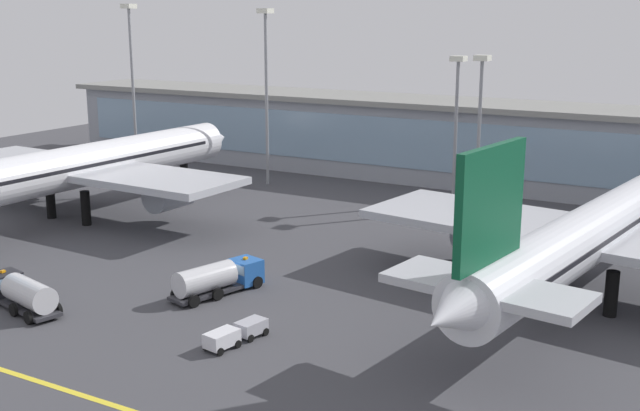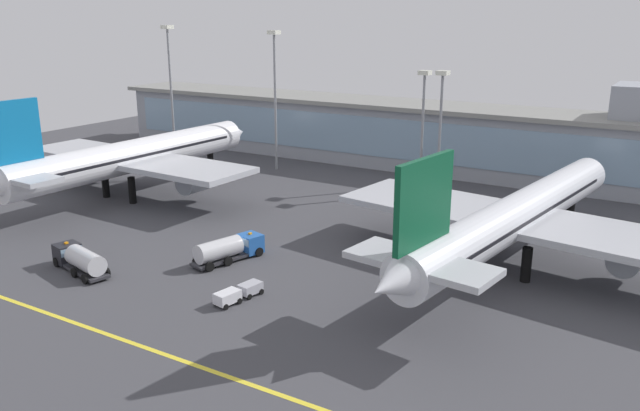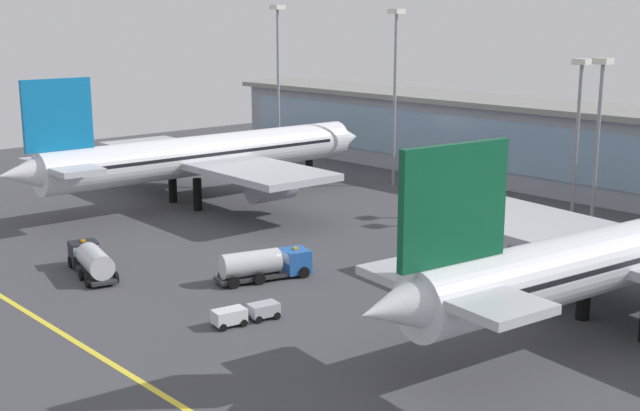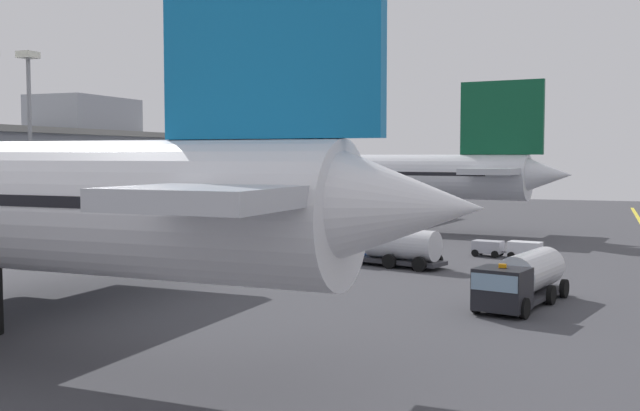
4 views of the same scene
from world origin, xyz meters
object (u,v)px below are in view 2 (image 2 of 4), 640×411
Objects in this scene: apron_light_mast_east at (170,74)px; airliner_near_right at (516,217)px; airliner_near_left at (132,157)px; service_truck_far at (238,293)px; fuel_tanker_truck at (230,248)px; baggage_tug_near at (79,258)px; apron_light_mast_centre at (275,81)px; apron_light_mast_far_east at (423,109)px; apron_light_mast_west at (441,111)px.

airliner_near_right is at bearing -17.78° from apron_light_mast_east.
airliner_near_left is 45.33m from service_truck_far.
fuel_tanker_truck is at bearing -127.89° from service_truck_far.
baggage_tug_near is at bearing -142.12° from airliner_near_left.
airliner_near_left is 2.08× the size of apron_light_mast_east.
apron_light_mast_centre is (-29.89, 49.91, 15.48)m from service_truck_far.
apron_light_mast_west is at bearing -27.23° from apron_light_mast_far_east.
airliner_near_left is at bearing -141.43° from apron_light_mast_far_east.
apron_light_mast_east reaches higher than baggage_tug_near.
apron_light_mast_west is 1.01× the size of apron_light_mast_far_east.
fuel_tanker_truck is 0.49× the size of apron_light_mast_far_east.
baggage_tug_near is (-41.30, -26.66, -4.41)m from airliner_near_right.
apron_light_mast_far_east is (5.62, 43.77, 11.44)m from fuel_tanker_truck.
airliner_near_right is 2.20× the size of apron_light_mast_east.
airliner_near_right reaches higher than fuel_tanker_truck.
airliner_near_right is 78.59m from apron_light_mast_east.
baggage_tug_near is at bearing -108.08° from apron_light_mast_far_east.
fuel_tanker_truck is (-28.90, -15.23, -4.41)m from airliner_near_right.
apron_light_mast_centre is at bearing -179.36° from apron_light_mast_west.
apron_light_mast_far_east is at bearing -168.02° from service_truck_far.
airliner_near_right is at bearing -46.50° from fuel_tanker_truck.
apron_light_mast_centre is (-51.09, 26.25, 10.35)m from airliner_near_right.
service_truck_far is at bearing -157.84° from baggage_tug_near.
apron_light_mast_east is at bearing -122.16° from service_truck_far.
baggage_tug_near is 62.06m from apron_light_mast_east.
airliner_near_right reaches higher than service_truck_far.
baggage_tug_near is 20.34m from service_truck_far.
apron_light_mast_far_east is (50.85, 4.78, -3.73)m from apron_light_mast_east.
apron_light_mast_centre reaches higher than apron_light_mast_far_east.
apron_light_mast_west is at bearing 3.06° from fuel_tanker_truck.
airliner_near_right is at bearing -53.76° from apron_light_mast_west.
airliner_near_right is 33.76m from apron_light_mast_west.
apron_light_mast_west is 0.75× the size of apron_light_mast_east.
service_truck_far is 51.78m from apron_light_mast_west.
airliner_near_left is 59.85m from airliner_near_right.
apron_light_mast_centre is at bearing -139.38° from service_truck_far.
fuel_tanker_truck is at bearing -97.32° from apron_light_mast_far_east.
apron_light_mast_far_east is (-23.28, 28.55, 7.02)m from airliner_near_right.
baggage_tug_near is at bearing -112.26° from apron_light_mast_west.
airliner_near_right is 49.35m from baggage_tug_near.
fuel_tanker_truck is 1.00× the size of baggage_tug_near.
airliner_near_right reaches higher than baggage_tug_near.
apron_light_mast_east is at bearing -177.03° from apron_light_mast_west.
apron_light_mast_west is (40.35, 27.21, 6.84)m from airliner_near_left.
airliner_near_right is 32.18m from service_truck_far.
airliner_near_left is at bearing -111.11° from service_truck_far.
apron_light_mast_east is 51.21m from apron_light_mast_far_east.
airliner_near_right is 9.86× the size of service_truck_far.
service_truck_far is at bearing 145.97° from airliner_near_right.
apron_light_mast_far_east is at bearing 8.40° from fuel_tanker_truck.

